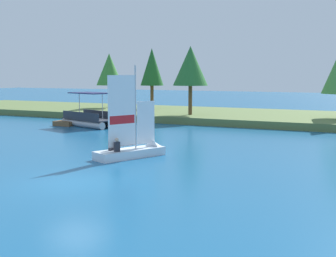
# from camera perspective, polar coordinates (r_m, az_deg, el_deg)

# --- Properties ---
(ground_plane) EXTENTS (200.00, 200.00, 0.00)m
(ground_plane) POSITION_cam_1_polar(r_m,az_deg,el_deg) (19.58, -11.44, -6.64)
(ground_plane) COLOR #195684
(shore_bank) EXTENTS (80.00, 13.52, 0.65)m
(shore_bank) POSITION_cam_1_polar(r_m,az_deg,el_deg) (45.47, 10.98, 1.43)
(shore_bank) COLOR #5B703D
(shore_bank) RESTS_ON ground
(shoreline_tree_left) EXTENTS (3.02, 3.02, 6.24)m
(shoreline_tree_left) POSITION_cam_1_polar(r_m,az_deg,el_deg) (53.44, -7.36, 7.34)
(shoreline_tree_left) COLOR brown
(shoreline_tree_left) RESTS_ON shore_bank
(shoreline_tree_midleft) EXTENTS (2.60, 2.60, 6.74)m
(shoreline_tree_midleft) POSITION_cam_1_polar(r_m,az_deg,el_deg) (51.56, -2.03, 7.68)
(shoreline_tree_midleft) COLOR brown
(shoreline_tree_midleft) RESTS_ON shore_bank
(shoreline_tree_centre) EXTENTS (3.32, 3.32, 6.51)m
(shoreline_tree_centre) POSITION_cam_1_polar(r_m,az_deg,el_deg) (43.48, 2.83, 7.82)
(shoreline_tree_centre) COLOR brown
(shoreline_tree_centre) RESTS_ON shore_bank
(wooden_dock) EXTENTS (1.81, 6.29, 0.41)m
(wooden_dock) POSITION_cam_1_polar(r_m,az_deg,el_deg) (43.01, -10.66, 0.97)
(wooden_dock) COLOR brown
(wooden_dock) RESTS_ON ground
(sailboat) EXTENTS (2.93, 4.63, 5.34)m
(sailboat) POSITION_cam_1_polar(r_m,az_deg,el_deg) (25.22, -3.65, -2.52)
(sailboat) COLOR silver
(sailboat) RESTS_ON ground
(pontoon_boat) EXTENTS (5.97, 3.95, 2.93)m
(pontoon_boat) POSITION_cam_1_polar(r_m,az_deg,el_deg) (40.01, -9.65, 1.26)
(pontoon_boat) COLOR #B2B2B7
(pontoon_boat) RESTS_ON ground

